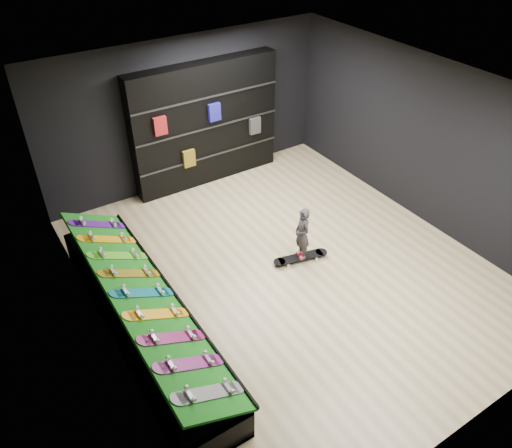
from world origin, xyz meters
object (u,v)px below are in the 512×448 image
back_shelving (205,124)px  floor_skateboard (301,258)px  display_rack (143,319)px  child (302,243)px

back_shelving → floor_skateboard: size_ratio=3.20×
display_rack → child: 2.86m
back_shelving → floor_skateboard: (0.01, -3.27, -1.21)m
display_rack → floor_skateboard: (2.86, 0.05, -0.20)m
floor_skateboard → child: 0.33m
display_rack → floor_skateboard: bearing=1.0°
display_rack → back_shelving: bearing=49.4°
back_shelving → child: (0.01, -3.27, -0.88)m
child → back_shelving: bearing=-169.3°
back_shelving → child: 3.39m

